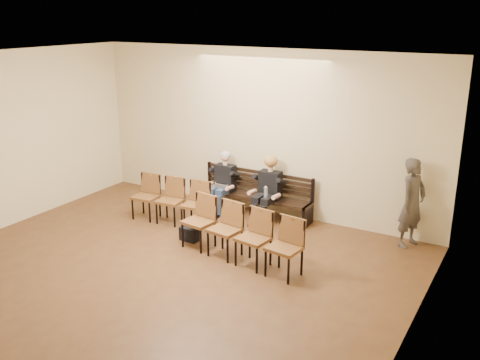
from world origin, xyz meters
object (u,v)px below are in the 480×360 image
(water_bottle, at_px, (266,198))
(chair_row_front, at_px, (239,234))
(chair_row_back, at_px, (170,201))
(seated_man, at_px, (223,182))
(passerby, at_px, (413,196))
(bench, at_px, (254,205))
(bag, at_px, (190,234))
(seated_woman, at_px, (268,190))
(laptop, at_px, (219,188))

(water_bottle, height_order, chair_row_front, chair_row_front)
(chair_row_front, relative_size, chair_row_back, 1.42)
(seated_man, xyz_separation_m, passerby, (3.97, 0.20, 0.32))
(chair_row_front, bearing_deg, bench, 119.73)
(seated_man, xyz_separation_m, bag, (0.30, -1.68, -0.52))
(water_bottle, height_order, bag, water_bottle)
(bench, distance_m, chair_row_front, 2.26)
(passerby, distance_m, chair_row_back, 4.77)
(water_bottle, bearing_deg, passerby, 9.28)
(bag, relative_size, chair_row_back, 0.21)
(seated_man, height_order, chair_row_front, seated_man)
(seated_man, relative_size, passerby, 0.67)
(seated_woman, height_order, bag, seated_woman)
(laptop, bearing_deg, bench, 27.48)
(passerby, bearing_deg, seated_woman, 114.43)
(laptop, distance_m, chair_row_back, 1.15)
(chair_row_front, bearing_deg, bag, 174.70)
(bag, bearing_deg, bench, 77.46)
(laptop, height_order, chair_row_back, chair_row_back)
(bench, bearing_deg, passerby, 1.39)
(bench, distance_m, water_bottle, 0.70)
(bench, xyz_separation_m, passerby, (3.27, 0.08, 0.74))
(laptop, distance_m, chair_row_front, 2.41)
(water_bottle, bearing_deg, seated_woman, 107.07)
(passerby, bearing_deg, chair_row_front, 152.15)
(passerby, xyz_separation_m, chair_row_back, (-4.55, -1.34, -0.50))
(passerby, bearing_deg, water_bottle, 119.74)
(seated_woman, height_order, chair_row_front, seated_woman)
(laptop, xyz_separation_m, chair_row_front, (1.57, -1.82, -0.07))
(seated_man, relative_size, seated_woman, 1.00)
(bench, height_order, water_bottle, water_bottle)
(bag, relative_size, passerby, 0.19)
(bag, xyz_separation_m, passerby, (3.67, 1.88, 0.83))
(bag, bearing_deg, chair_row_front, -12.93)
(seated_woman, bearing_deg, chair_row_back, -145.82)
(seated_man, height_order, laptop, seated_man)
(bench, height_order, chair_row_back, chair_row_back)
(seated_man, distance_m, passerby, 3.99)
(chair_row_front, bearing_deg, water_bottle, 109.71)
(seated_man, distance_m, chair_row_front, 2.50)
(seated_woman, bearing_deg, bag, -115.55)
(laptop, height_order, bag, laptop)
(seated_woman, bearing_deg, laptop, -172.88)
(passerby, bearing_deg, chair_row_back, 126.85)
(chair_row_front, bearing_deg, seated_man, 135.81)
(seated_man, height_order, water_bottle, seated_man)
(water_bottle, distance_m, bag, 1.73)
(seated_man, distance_m, seated_woman, 1.10)
(chair_row_back, bearing_deg, seated_woman, 28.86)
(water_bottle, xyz_separation_m, chair_row_back, (-1.76, -0.88, -0.10))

